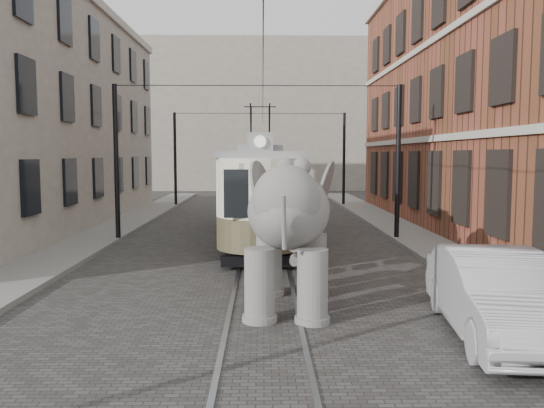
{
  "coord_description": "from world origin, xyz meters",
  "views": [
    {
      "loc": [
        -0.01,
        -14.89,
        3.35
      ],
      "look_at": [
        0.22,
        -1.17,
        2.1
      ],
      "focal_mm": 35.94,
      "sensor_mm": 36.0,
      "label": 1
    }
  ],
  "objects": [
    {
      "name": "ground",
      "position": [
        0.0,
        0.0,
        0.0
      ],
      "size": [
        120.0,
        120.0,
        0.0
      ],
      "primitive_type": "plane",
      "color": "#403E3B"
    },
    {
      "name": "tram_rails",
      "position": [
        0.0,
        0.0,
        0.01
      ],
      "size": [
        1.54,
        80.0,
        0.02
      ],
      "primitive_type": null,
      "color": "slate",
      "rests_on": "ground"
    },
    {
      "name": "sidewalk_right",
      "position": [
        6.0,
        0.0,
        0.07
      ],
      "size": [
        2.0,
        60.0,
        0.15
      ],
      "primitive_type": "cube",
      "color": "slate",
      "rests_on": "ground"
    },
    {
      "name": "sidewalk_left",
      "position": [
        -6.5,
        0.0,
        0.07
      ],
      "size": [
        2.0,
        60.0,
        0.15
      ],
      "primitive_type": "cube",
      "color": "slate",
      "rests_on": "ground"
    },
    {
      "name": "brick_building",
      "position": [
        11.0,
        9.0,
        6.0
      ],
      "size": [
        8.0,
        26.0,
        12.0
      ],
      "primitive_type": "cube",
      "color": "brown",
      "rests_on": "ground"
    },
    {
      "name": "stucco_building",
      "position": [
        -11.0,
        10.0,
        5.0
      ],
      "size": [
        7.0,
        24.0,
        10.0
      ],
      "primitive_type": "cube",
      "color": "gray",
      "rests_on": "ground"
    },
    {
      "name": "distant_block",
      "position": [
        0.0,
        40.0,
        7.0
      ],
      "size": [
        28.0,
        10.0,
        14.0
      ],
      "primitive_type": "cube",
      "color": "gray",
      "rests_on": "ground"
    },
    {
      "name": "catenary",
      "position": [
        -0.2,
        5.0,
        3.0
      ],
      "size": [
        11.0,
        30.2,
        6.0
      ],
      "primitive_type": null,
      "color": "black",
      "rests_on": "ground"
    },
    {
      "name": "tram",
      "position": [
        -0.11,
        7.24,
        2.66
      ],
      "size": [
        2.82,
        13.4,
        5.31
      ],
      "primitive_type": null,
      "rotation": [
        0.0,
        0.0,
        0.0
      ],
      "color": "beige",
      "rests_on": "ground"
    },
    {
      "name": "elephant",
      "position": [
        0.55,
        -3.2,
        1.65
      ],
      "size": [
        3.52,
        5.68,
        3.31
      ],
      "primitive_type": null,
      "rotation": [
        0.0,
        0.0,
        -0.1
      ],
      "color": "slate",
      "rests_on": "ground"
    },
    {
      "name": "parked_car",
      "position": [
        4.28,
        -5.2,
        0.79
      ],
      "size": [
        2.19,
        4.97,
        1.59
      ],
      "primitive_type": "imported",
      "rotation": [
        0.0,
        0.0,
        -0.11
      ],
      "color": "#A7A6AB",
      "rests_on": "ground"
    }
  ]
}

